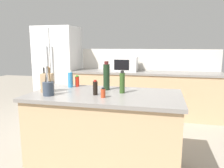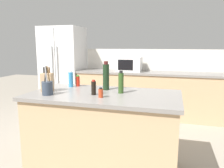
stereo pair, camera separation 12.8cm
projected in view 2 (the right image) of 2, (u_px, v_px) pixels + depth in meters
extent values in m
cube|color=tan|center=(150.00, 95.00, 4.59)|extent=(3.01, 0.62, 0.90)
cube|color=gray|center=(150.00, 73.00, 4.50)|extent=(3.05, 0.66, 0.04)
cube|color=beige|center=(152.00, 60.00, 4.76)|extent=(3.01, 0.03, 0.46)
cube|color=tan|center=(104.00, 134.00, 2.58)|extent=(1.66, 0.85, 0.90)
cube|color=gray|center=(104.00, 95.00, 2.50)|extent=(1.72, 0.91, 0.04)
cube|color=white|center=(63.00, 69.00, 5.09)|extent=(0.90, 0.72, 1.89)
cube|color=#2D2D2D|center=(55.00, 70.00, 4.75)|extent=(0.01, 0.00, 1.80)
cylinder|color=#ADB2B7|center=(53.00, 70.00, 4.75)|extent=(0.02, 0.02, 1.04)
cylinder|color=#ADB2B7|center=(57.00, 70.00, 4.71)|extent=(0.02, 0.02, 1.04)
cube|color=white|center=(129.00, 64.00, 4.59)|extent=(0.50, 0.38, 0.30)
cube|color=black|center=(125.00, 65.00, 4.42)|extent=(0.31, 0.01, 0.21)
cube|color=tan|center=(47.00, 82.00, 2.60)|extent=(0.15, 0.12, 0.22)
cylinder|color=black|center=(44.00, 70.00, 2.58)|extent=(0.02, 0.02, 0.07)
cylinder|color=black|center=(47.00, 70.00, 2.57)|extent=(0.02, 0.02, 0.07)
cylinder|color=brown|center=(49.00, 70.00, 2.57)|extent=(0.02, 0.02, 0.07)
cylinder|color=#333D4C|center=(47.00, 88.00, 2.42)|extent=(0.12, 0.12, 0.15)
cylinder|color=olive|center=(48.00, 74.00, 2.40)|extent=(0.01, 0.05, 0.18)
cylinder|color=black|center=(45.00, 74.00, 2.40)|extent=(0.01, 0.05, 0.18)
cylinder|color=#B2B2B7|center=(46.00, 75.00, 2.38)|extent=(0.01, 0.03, 0.18)
cylinder|color=#3384BC|center=(71.00, 80.00, 2.88)|extent=(0.06, 0.06, 0.20)
cylinder|color=white|center=(71.00, 71.00, 2.86)|extent=(0.04, 0.04, 0.02)
cylinder|color=#B73D1E|center=(101.00, 93.00, 2.30)|extent=(0.05, 0.05, 0.09)
cylinder|color=black|center=(101.00, 88.00, 2.29)|extent=(0.03, 0.03, 0.02)
cylinder|color=black|center=(94.00, 88.00, 2.42)|extent=(0.05, 0.05, 0.15)
cylinder|color=#B22319|center=(94.00, 81.00, 2.41)|extent=(0.03, 0.03, 0.02)
cylinder|color=#2D4C1E|center=(121.00, 83.00, 2.50)|extent=(0.06, 0.06, 0.23)
cylinder|color=black|center=(121.00, 72.00, 2.48)|extent=(0.04, 0.04, 0.03)
cylinder|color=red|center=(78.00, 81.00, 2.93)|extent=(0.05, 0.05, 0.13)
cylinder|color=green|center=(78.00, 76.00, 2.92)|extent=(0.03, 0.03, 0.02)
cylinder|color=black|center=(106.00, 77.00, 2.68)|extent=(0.08, 0.08, 0.32)
cylinder|color=#4C1919|center=(106.00, 63.00, 2.65)|extent=(0.05, 0.05, 0.04)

